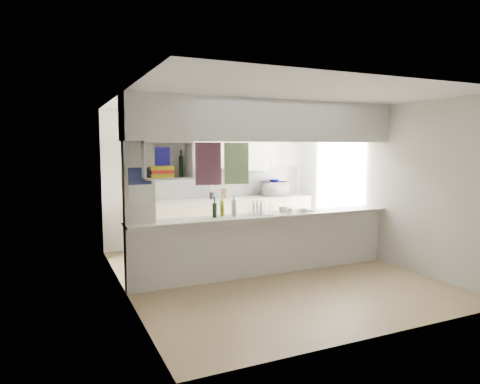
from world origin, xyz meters
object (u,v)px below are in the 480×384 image
microwave (275,189)px  dish_rack (260,209)px  bowl (274,180)px  wine_bottles (224,208)px

microwave → dish_rack: microwave is taller
bowl → wine_bottles: bowl is taller
microwave → dish_rack: (-1.42, -2.09, -0.06)m
bowl → dish_rack: bowl is taller
bowl → dish_rack: (-1.42, -2.11, -0.24)m
bowl → dish_rack: 2.55m
bowl → wine_bottles: 2.89m
microwave → dish_rack: 2.53m
dish_rack → wine_bottles: wine_bottles is taller
microwave → wine_bottles: bearing=62.7°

